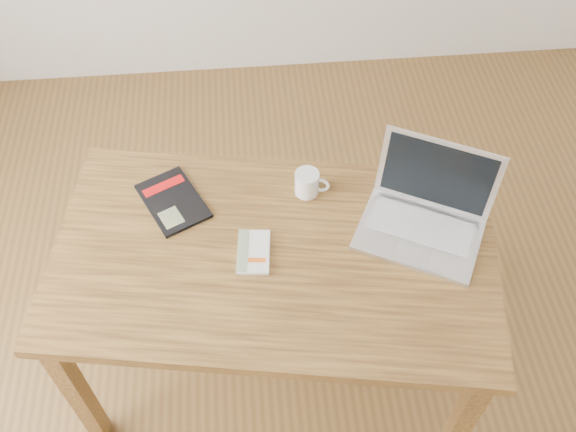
{
  "coord_description": "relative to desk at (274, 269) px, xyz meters",
  "views": [
    {
      "loc": [
        -0.09,
        -0.97,
        2.37
      ],
      "look_at": [
        0.02,
        0.22,
        0.85
      ],
      "focal_mm": 40.0,
      "sensor_mm": 36.0,
      "label": 1
    }
  ],
  "objects": [
    {
      "name": "white_guidebook",
      "position": [
        -0.06,
        0.0,
        0.1
      ],
      "size": [
        0.11,
        0.17,
        0.01
      ],
      "rotation": [
        0.0,
        0.0,
        -0.1
      ],
      "color": "silver",
      "rests_on": "desk"
    },
    {
      "name": "room",
      "position": [
        -0.04,
        -0.16,
        0.69
      ],
      "size": [
        4.04,
        4.04,
        2.7
      ],
      "color": "brown",
      "rests_on": "ground"
    },
    {
      "name": "desk",
      "position": [
        0.0,
        0.0,
        0.0
      ],
      "size": [
        1.49,
        1.01,
        0.75
      ],
      "rotation": [
        0.0,
        0.0,
        -0.17
      ],
      "color": "brown",
      "rests_on": "ground"
    },
    {
      "name": "coffee_mug",
      "position": [
        0.13,
        0.24,
        0.13
      ],
      "size": [
        0.11,
        0.08,
        0.09
      ],
      "rotation": [
        0.0,
        0.0,
        -0.3
      ],
      "color": "white",
      "rests_on": "desk"
    },
    {
      "name": "black_guidebook",
      "position": [
        -0.31,
        0.23,
        0.1
      ],
      "size": [
        0.26,
        0.3,
        0.01
      ],
      "rotation": [
        0.0,
        0.0,
        0.47
      ],
      "color": "black",
      "rests_on": "desk"
    },
    {
      "name": "laptop",
      "position": [
        0.48,
        0.07,
        0.14
      ],
      "size": [
        0.47,
        0.44,
        0.26
      ],
      "rotation": [
        0.0,
        0.0,
        -0.48
      ],
      "color": "silver",
      "rests_on": "desk"
    }
  ]
}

